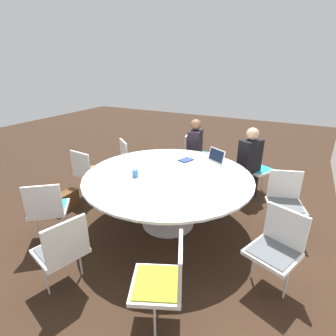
% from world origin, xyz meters
% --- Properties ---
extents(ground_plane, '(16.00, 16.00, 0.00)m').
position_xyz_m(ground_plane, '(0.00, 0.00, 0.00)').
color(ground_plane, black).
extents(conference_table, '(2.24, 2.24, 0.76)m').
position_xyz_m(conference_table, '(0.00, 0.00, 0.65)').
color(conference_table, '#B7B7BC').
rests_on(conference_table, ground_plane).
extents(chair_0, '(0.59, 0.58, 0.84)m').
position_xyz_m(chair_0, '(-1.62, 0.86, 0.50)').
color(chair_0, silver).
rests_on(chair_0, ground_plane).
extents(chair_1, '(0.50, 0.48, 0.84)m').
position_xyz_m(chair_1, '(-1.81, -0.35, 0.50)').
color(chair_1, silver).
rests_on(chair_1, ground_plane).
extents(chair_2, '(0.60, 0.61, 0.84)m').
position_xyz_m(chair_2, '(-0.91, -1.25, 0.50)').
color(chair_2, silver).
rests_on(chair_2, ground_plane).
extents(chair_3, '(0.46, 0.48, 0.84)m').
position_xyz_m(chair_3, '(-0.09, -1.54, 0.50)').
color(chair_3, silver).
rests_on(chair_3, ground_plane).
extents(chair_4, '(0.60, 0.61, 0.84)m').
position_xyz_m(chair_4, '(1.03, -1.15, 0.50)').
color(chair_4, silver).
rests_on(chair_4, ground_plane).
extents(chair_5, '(0.54, 0.53, 0.84)m').
position_xyz_m(chair_5, '(1.50, -0.37, 0.50)').
color(chair_5, silver).
rests_on(chair_5, ground_plane).
extents(chair_6, '(0.57, 0.56, 0.84)m').
position_xyz_m(chair_6, '(1.38, 0.68, 0.50)').
color(chair_6, silver).
rests_on(chair_6, ground_plane).
extents(chair_7, '(0.55, 0.56, 0.84)m').
position_xyz_m(chair_7, '(0.50, 1.46, 0.50)').
color(chair_7, silver).
rests_on(chair_7, ground_plane).
extents(chair_8, '(0.53, 0.55, 0.84)m').
position_xyz_m(chair_8, '(-0.54, 1.44, 0.50)').
color(chair_8, silver).
rests_on(chair_8, ground_plane).
extents(person_0, '(0.42, 0.37, 1.19)m').
position_xyz_m(person_0, '(-1.38, 0.81, 0.69)').
color(person_0, black).
rests_on(person_0, ground_plane).
extents(person_1, '(0.39, 0.30, 1.19)m').
position_xyz_m(person_1, '(-1.58, -0.23, 0.69)').
color(person_1, '#231E28').
rests_on(person_1, ground_plane).
extents(laptop, '(0.35, 0.38, 0.21)m').
position_xyz_m(laptop, '(-0.69, 0.40, 0.81)').
color(laptop, silver).
rests_on(laptop, conference_table).
extents(spiral_notebook, '(0.25, 0.21, 0.02)m').
position_xyz_m(spiral_notebook, '(-0.61, -0.01, 0.77)').
color(spiral_notebook, navy).
rests_on(spiral_notebook, conference_table).
extents(coffee_cup, '(0.08, 0.08, 0.10)m').
position_xyz_m(coffee_cup, '(0.25, -0.35, 0.80)').
color(coffee_cup, '#33669E').
rests_on(coffee_cup, conference_table).
extents(handbag, '(0.36, 0.16, 0.28)m').
position_xyz_m(handbag, '(0.36, -1.59, 0.14)').
color(handbag, '#513319').
rests_on(handbag, ground_plane).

